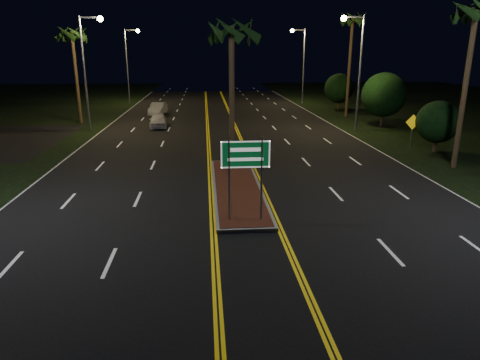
{
  "coord_description": "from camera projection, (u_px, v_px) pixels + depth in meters",
  "views": [
    {
      "loc": [
        -1.44,
        -12.25,
        6.26
      ],
      "look_at": [
        -0.25,
        2.24,
        1.9
      ],
      "focal_mm": 32.0,
      "sensor_mm": 36.0,
      "label": 1
    }
  ],
  "objects": [
    {
      "name": "car_far",
      "position": [
        158.0,
        108.0,
        44.21
      ],
      "size": [
        2.36,
        4.59,
        1.47
      ],
      "primitive_type": "imported",
      "rotation": [
        0.0,
        0.0,
        -0.11
      ],
      "color": "#BABBC5",
      "rests_on": "ground"
    },
    {
      "name": "car_near",
      "position": [
        158.0,
        119.0,
        36.87
      ],
      "size": [
        2.16,
        4.42,
        1.43
      ],
      "primitive_type": "imported",
      "rotation": [
        0.0,
        0.0,
        0.08
      ],
      "color": "silver",
      "rests_on": "ground"
    },
    {
      "name": "streetlight_left_mid",
      "position": [
        88.0,
        60.0,
        34.06
      ],
      "size": [
        1.91,
        0.44,
        9.0
      ],
      "color": "gray",
      "rests_on": "ground"
    },
    {
      "name": "streetlight_right_mid",
      "position": [
        356.0,
        60.0,
        33.82
      ],
      "size": [
        1.91,
        0.44,
        9.0
      ],
      "color": "gray",
      "rests_on": "ground"
    },
    {
      "name": "median_island",
      "position": [
        237.0,
        188.0,
        20.27
      ],
      "size": [
        2.25,
        10.25,
        0.17
      ],
      "color": "gray",
      "rests_on": "ground"
    },
    {
      "name": "palm_right_near",
      "position": [
        476.0,
        12.0,
        21.78
      ],
      "size": [
        2.4,
        2.4,
        9.3
      ],
      "color": "#382819",
      "rests_on": "ground"
    },
    {
      "name": "palm_right_far",
      "position": [
        353.0,
        20.0,
        40.63
      ],
      "size": [
        2.4,
        2.4,
        10.3
      ],
      "color": "#382819",
      "rests_on": "ground"
    },
    {
      "name": "shrub_mid",
      "position": [
        384.0,
        95.0,
        36.84
      ],
      "size": [
        3.78,
        3.78,
        4.62
      ],
      "color": "#382819",
      "rests_on": "ground"
    },
    {
      "name": "streetlight_right_far",
      "position": [
        301.0,
        57.0,
        52.91
      ],
      "size": [
        1.91,
        0.44,
        9.0
      ],
      "color": "gray",
      "rests_on": "ground"
    },
    {
      "name": "ground",
      "position": [
        253.0,
        257.0,
        13.61
      ],
      "size": [
        120.0,
        120.0,
        0.0
      ],
      "primitive_type": "plane",
      "color": "black",
      "rests_on": "ground"
    },
    {
      "name": "shrub_far",
      "position": [
        339.0,
        88.0,
        48.39
      ],
      "size": [
        3.24,
        3.24,
        3.96
      ],
      "color": "#382819",
      "rests_on": "ground"
    },
    {
      "name": "shrub_near",
      "position": [
        438.0,
        122.0,
        27.48
      ],
      "size": [
        2.7,
        2.7,
        3.3
      ],
      "color": "#382819",
      "rests_on": "ground"
    },
    {
      "name": "palm_median",
      "position": [
        231.0,
        31.0,
        21.54
      ],
      "size": [
        2.4,
        2.4,
        8.3
      ],
      "color": "#382819",
      "rests_on": "ground"
    },
    {
      "name": "palm_left_far",
      "position": [
        72.0,
        34.0,
        37.11
      ],
      "size": [
        2.4,
        2.4,
        8.8
      ],
      "color": "#382819",
      "rests_on": "ground"
    },
    {
      "name": "warning_sign",
      "position": [
        412.0,
        127.0,
        28.16
      ],
      "size": [
        0.98,
        0.08,
        2.34
      ],
      "rotation": [
        0.0,
        0.0,
        0.03
      ],
      "color": "gray",
      "rests_on": "ground"
    },
    {
      "name": "streetlight_left_far",
      "position": [
        130.0,
        57.0,
        53.15
      ],
      "size": [
        1.91,
        0.44,
        9.0
      ],
      "color": "gray",
      "rests_on": "ground"
    },
    {
      "name": "highway_sign",
      "position": [
        245.0,
        162.0,
        15.59
      ],
      "size": [
        1.8,
        0.08,
        3.2
      ],
      "color": "gray",
      "rests_on": "ground"
    }
  ]
}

